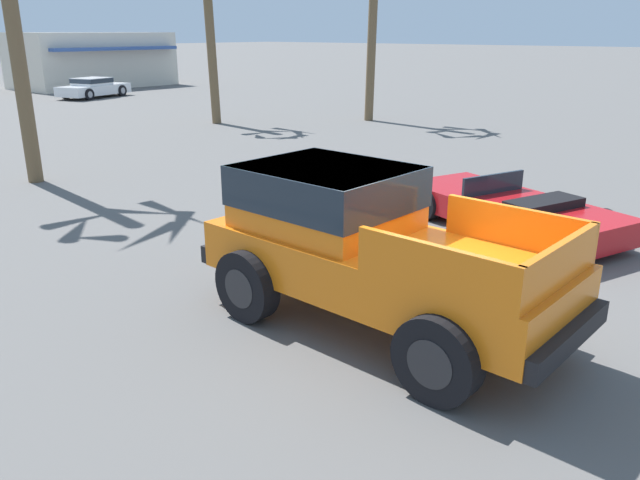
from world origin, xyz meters
name	(u,v)px	position (x,y,z in m)	size (l,w,h in m)	color
ground_plane	(391,314)	(0.00, 0.00, 0.00)	(320.00, 320.00, 0.00)	#5B5956
orange_pickup_truck	(361,238)	(-0.39, 0.23, 1.12)	(2.35, 4.90, 1.96)	orange
red_convertible_car	(511,210)	(4.52, 0.36, 0.40)	(3.17, 4.70, 0.99)	#B21419
parked_car_white	(93,87)	(13.00, 28.96, 0.57)	(4.50, 2.80, 1.10)	white
storefront_building	(93,60)	(17.07, 35.58, 1.76)	(9.80, 6.13, 3.51)	beige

